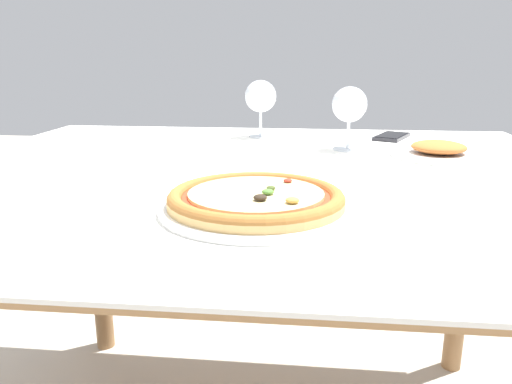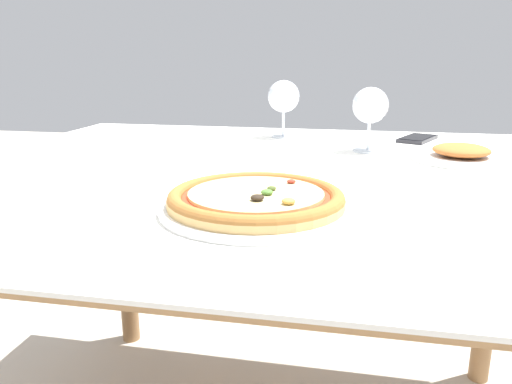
% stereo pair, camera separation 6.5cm
% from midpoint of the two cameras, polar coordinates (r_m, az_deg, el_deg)
% --- Properties ---
extents(dining_table, '(1.39, 1.19, 0.76)m').
position_cam_midpoint_polar(dining_table, '(1.05, -1.52, -1.34)').
color(dining_table, '#997047').
rests_on(dining_table, ground_plane).
extents(pizza_plate, '(0.29, 0.29, 0.04)m').
position_cam_midpoint_polar(pizza_plate, '(0.74, -2.50, -1.00)').
color(pizza_plate, white).
rests_on(pizza_plate, dining_table).
extents(fork, '(0.06, 0.17, 0.00)m').
position_cam_midpoint_polar(fork, '(1.20, -15.44, 4.06)').
color(fork, silver).
rests_on(fork, dining_table).
extents(wine_glass_far_left, '(0.09, 0.09, 0.16)m').
position_cam_midpoint_polar(wine_glass_far_left, '(1.43, -0.79, 10.76)').
color(wine_glass_far_left, silver).
rests_on(wine_glass_far_left, dining_table).
extents(wine_glass_far_right, '(0.09, 0.09, 0.15)m').
position_cam_midpoint_polar(wine_glass_far_right, '(1.24, 9.16, 9.68)').
color(wine_glass_far_right, silver).
rests_on(wine_glass_far_right, dining_table).
extents(cell_phone, '(0.12, 0.16, 0.01)m').
position_cam_midpoint_polar(cell_phone, '(1.46, 14.04, 6.17)').
color(cell_phone, '#232328').
rests_on(cell_phone, dining_table).
extents(side_plate, '(0.21, 0.21, 0.04)m').
position_cam_midpoint_polar(side_plate, '(1.20, 18.69, 4.43)').
color(side_plate, white).
rests_on(side_plate, dining_table).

